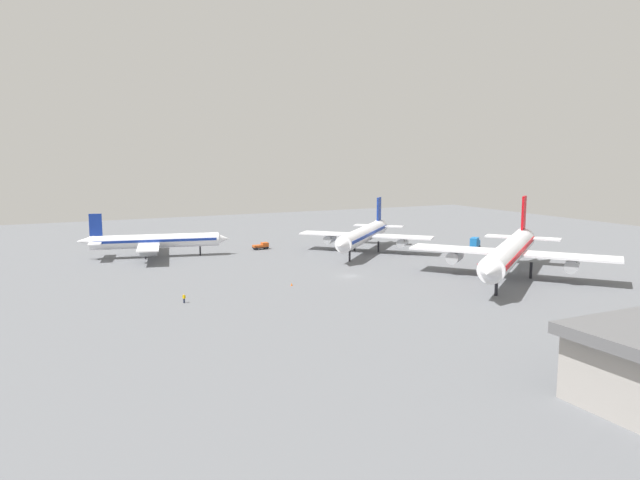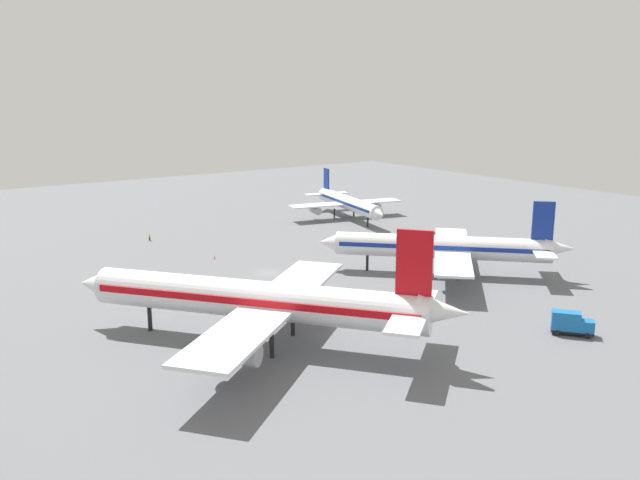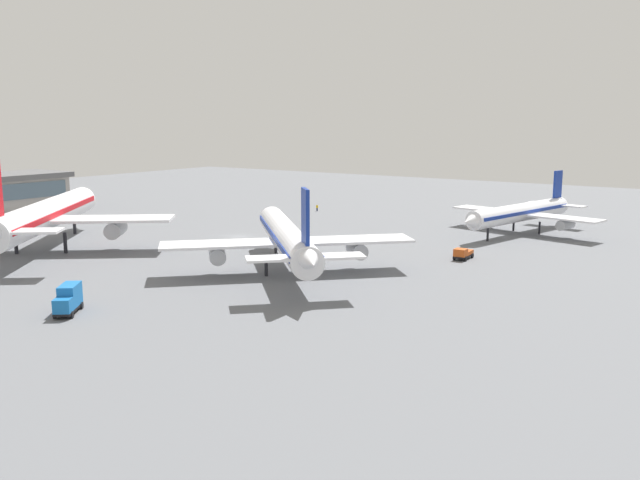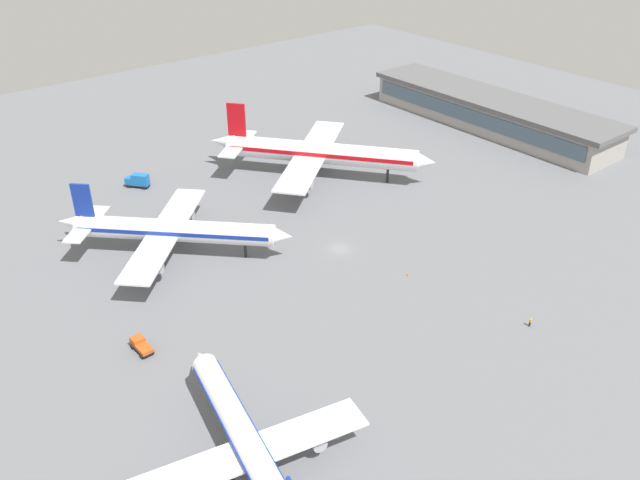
{
  "view_description": "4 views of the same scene",
  "coord_description": "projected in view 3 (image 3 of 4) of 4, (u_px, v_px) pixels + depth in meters",
  "views": [
    {
      "loc": [
        -64.36,
        -115.65,
        26.92
      ],
      "look_at": [
        5.13,
        25.08,
        4.6
      ],
      "focal_mm": 33.95,
      "sensor_mm": 36.0,
      "label": 1
    },
    {
      "loc": [
        101.46,
        -59.42,
        33.08
      ],
      "look_at": [
        0.11,
        11.67,
        4.83
      ],
      "focal_mm": 36.68,
      "sensor_mm": 36.0,
      "label": 2
    },
    {
      "loc": [
        97.7,
        85.39,
        22.35
      ],
      "look_at": [
        10.97,
        26.58,
        3.58
      ],
      "focal_mm": 37.64,
      "sensor_mm": 36.0,
      "label": 3
    },
    {
      "loc": [
        -84.98,
        74.35,
        67.81
      ],
      "look_at": [
        -3.46,
        7.83,
        6.44
      ],
      "focal_mm": 37.16,
      "sensor_mm": 36.0,
      "label": 4
    }
  ],
  "objects": [
    {
      "name": "ground",
      "position": [
        239.0,
        236.0,
        130.71
      ],
      "size": [
        288.0,
        288.0,
        0.0
      ],
      "primitive_type": "plane",
      "color": "slate"
    },
    {
      "name": "airplane_at_gate",
      "position": [
        45.0,
        215.0,
        115.92
      ],
      "size": [
        46.35,
        39.87,
        16.82
      ],
      "rotation": [
        0.0,
        0.0,
        3.81
      ],
      "color": "white",
      "rests_on": "ground"
    },
    {
      "name": "airplane_taxiing",
      "position": [
        522.0,
        212.0,
        133.03
      ],
      "size": [
        38.64,
        31.43,
        11.86
      ],
      "rotation": [
        0.0,
        0.0,
        6.07
      ],
      "color": "white",
      "rests_on": "ground"
    },
    {
      "name": "airplane_distant",
      "position": [
        287.0,
        237.0,
        99.7
      ],
      "size": [
        36.62,
        36.38,
        14.14
      ],
      "rotation": [
        0.0,
        0.0,
        3.92
      ],
      "color": "white",
      "rests_on": "ground"
    },
    {
      "name": "pushback_tractor",
      "position": [
        463.0,
        253.0,
        109.06
      ],
      "size": [
        4.45,
        2.31,
        1.9
      ],
      "rotation": [
        0.0,
        0.0,
        0.03
      ],
      "color": "black",
      "rests_on": "ground"
    },
    {
      "name": "catering_truck",
      "position": [
        68.0,
        299.0,
        78.48
      ],
      "size": [
        5.58,
        4.94,
        3.3
      ],
      "rotation": [
        0.0,
        0.0,
        0.66
      ],
      "color": "black",
      "rests_on": "ground"
    },
    {
      "name": "ground_crew_worker",
      "position": [
        317.0,
        208.0,
        166.83
      ],
      "size": [
        0.52,
        0.52,
        1.67
      ],
      "rotation": [
        0.0,
        0.0,
        4.21
      ],
      "color": "#1E2338",
      "rests_on": "ground"
    },
    {
      "name": "safety_cone_near_gate",
      "position": [
        274.0,
        223.0,
        145.22
      ],
      "size": [
        0.44,
        0.44,
        0.6
      ],
      "primitive_type": "cone",
      "color": "#EA590C",
      "rests_on": "ground"
    }
  ]
}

